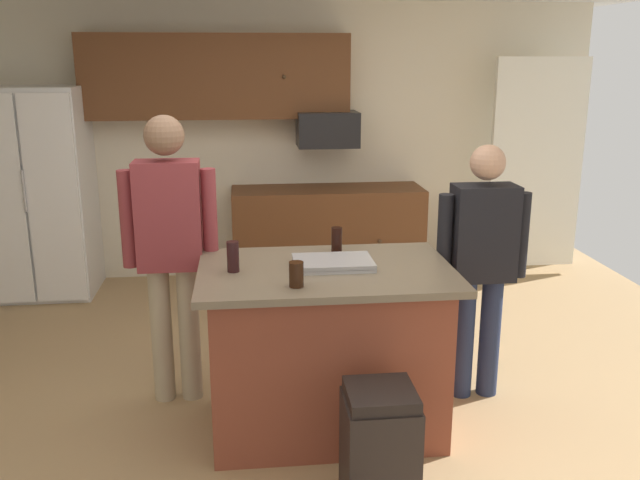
# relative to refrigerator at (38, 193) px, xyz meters

# --- Properties ---
(floor) EXTENTS (7.04, 7.04, 0.00)m
(floor) POSITION_rel_refrigerator_xyz_m (2.00, -2.38, -0.93)
(floor) COLOR tan
(floor) RESTS_ON ground
(back_wall) EXTENTS (6.40, 0.10, 2.60)m
(back_wall) POSITION_rel_refrigerator_xyz_m (2.00, 0.42, 0.37)
(back_wall) COLOR beige
(back_wall) RESTS_ON ground
(french_door_window_panel) EXTENTS (0.90, 0.06, 2.00)m
(french_door_window_panel) POSITION_rel_refrigerator_xyz_m (4.60, 0.02, 0.17)
(french_door_window_panel) COLOR white
(french_door_window_panel) RESTS_ON ground
(cabinet_run_upper) EXTENTS (2.40, 0.38, 0.75)m
(cabinet_run_upper) POSITION_rel_refrigerator_xyz_m (1.60, 0.22, 1.00)
(cabinet_run_upper) COLOR brown
(cabinet_run_lower) EXTENTS (1.80, 0.63, 0.90)m
(cabinet_run_lower) POSITION_rel_refrigerator_xyz_m (2.60, 0.10, -0.48)
(cabinet_run_lower) COLOR brown
(cabinet_run_lower) RESTS_ON ground
(refrigerator) EXTENTS (0.89, 0.76, 1.86)m
(refrigerator) POSITION_rel_refrigerator_xyz_m (0.00, 0.00, 0.00)
(refrigerator) COLOR white
(refrigerator) RESTS_ON ground
(microwave_over_range) EXTENTS (0.56, 0.40, 0.32)m
(microwave_over_range) POSITION_rel_refrigerator_xyz_m (2.60, 0.12, 0.52)
(microwave_over_range) COLOR black
(kitchen_island) EXTENTS (1.41, 0.94, 0.97)m
(kitchen_island) POSITION_rel_refrigerator_xyz_m (2.26, -2.61, -0.44)
(kitchen_island) COLOR brown
(kitchen_island) RESTS_ON ground
(person_host_foreground) EXTENTS (0.57, 0.22, 1.60)m
(person_host_foreground) POSITION_rel_refrigerator_xyz_m (3.25, -2.33, -0.01)
(person_host_foreground) COLOR #232D4C
(person_host_foreground) RESTS_ON ground
(person_elder_center) EXTENTS (0.57, 0.23, 1.78)m
(person_elder_center) POSITION_rel_refrigerator_xyz_m (1.37, -2.17, 0.11)
(person_elder_center) COLOR tan
(person_elder_center) RESTS_ON ground
(glass_dark_ale) EXTENTS (0.06, 0.06, 0.16)m
(glass_dark_ale) POSITION_rel_refrigerator_xyz_m (2.36, -2.33, 0.12)
(glass_dark_ale) COLOR black
(glass_dark_ale) RESTS_ON kitchen_island
(glass_stout_tall) EXTENTS (0.07, 0.07, 0.17)m
(glass_stout_tall) POSITION_rel_refrigerator_xyz_m (1.75, -2.62, 0.13)
(glass_stout_tall) COLOR black
(glass_stout_tall) RESTS_ON kitchen_island
(glass_pilsner) EXTENTS (0.08, 0.08, 0.13)m
(glass_pilsner) POSITION_rel_refrigerator_xyz_m (2.07, -2.91, 0.11)
(glass_pilsner) COLOR black
(glass_pilsner) RESTS_ON kitchen_island
(serving_tray) EXTENTS (0.44, 0.30, 0.04)m
(serving_tray) POSITION_rel_refrigerator_xyz_m (2.30, -2.58, 0.06)
(serving_tray) COLOR #B7B7BC
(serving_tray) RESTS_ON kitchen_island
(trash_bin) EXTENTS (0.34, 0.34, 0.61)m
(trash_bin) POSITION_rel_refrigerator_xyz_m (2.43, -3.36, -0.63)
(trash_bin) COLOR black
(trash_bin) RESTS_ON ground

